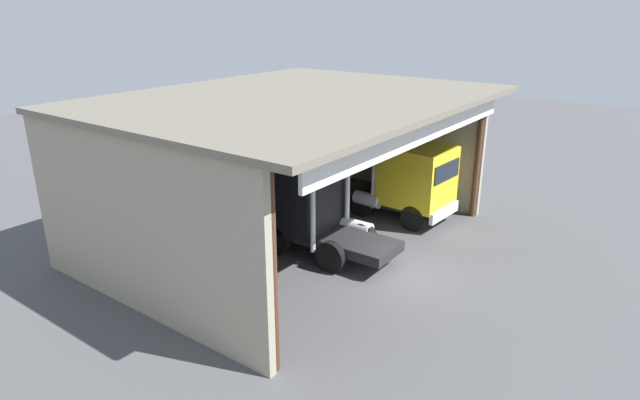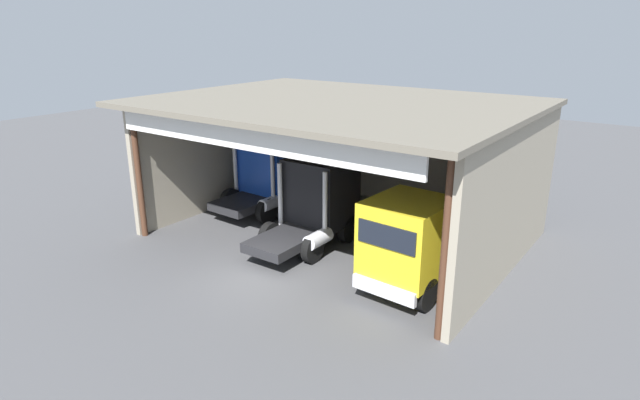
{
  "view_description": "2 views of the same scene",
  "coord_description": "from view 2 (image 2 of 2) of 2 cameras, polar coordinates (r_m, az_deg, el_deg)",
  "views": [
    {
      "loc": [
        -14.97,
        -7.46,
        8.6
      ],
      "look_at": [
        0.0,
        3.54,
        1.89
      ],
      "focal_mm": 30.38,
      "sensor_mm": 36.0,
      "label": 1
    },
    {
      "loc": [
        11.32,
        -12.22,
        8.36
      ],
      "look_at": [
        0.0,
        3.54,
        1.89
      ],
      "focal_mm": 29.78,
      "sensor_mm": 36.0,
      "label": 2
    }
  ],
  "objects": [
    {
      "name": "ground_plane",
      "position": [
        18.64,
        -6.43,
        -8.34
      ],
      "size": [
        80.0,
        80.0,
        0.0
      ],
      "primitive_type": "plane",
      "color": "#4C4C4F",
      "rests_on": "ground"
    },
    {
      "name": "workshop_shed",
      "position": [
        21.82,
        3.61,
        6.55
      ],
      "size": [
        14.12,
        11.21,
        5.6
      ],
      "color": "#9E937F",
      "rests_on": "ground"
    },
    {
      "name": "truck_blue_yard_outside",
      "position": [
        24.73,
        -5.44,
        2.8
      ],
      "size": [
        2.78,
        4.61,
        3.25
      ],
      "rotation": [
        0.0,
        0.0,
        -0.03
      ],
      "color": "#1E47B7",
      "rests_on": "ground"
    },
    {
      "name": "truck_black_center_left_bay",
      "position": [
        20.81,
        -0.41,
        -0.08
      ],
      "size": [
        2.55,
        5.0,
        3.38
      ],
      "rotation": [
        0.0,
        0.0,
        0.01
      ],
      "color": "black",
      "rests_on": "ground"
    },
    {
      "name": "truck_yellow_center_bay",
      "position": [
        17.31,
        9.89,
        -4.49
      ],
      "size": [
        2.56,
        5.39,
        3.2
      ],
      "rotation": [
        0.0,
        0.0,
        3.08
      ],
      "color": "yellow",
      "rests_on": "ground"
    },
    {
      "name": "oil_drum",
      "position": [
        24.33,
        10.12,
        -0.81
      ],
      "size": [
        0.58,
        0.58,
        0.92
      ],
      "primitive_type": "cylinder",
      "color": "#B21E19",
      "rests_on": "ground"
    },
    {
      "name": "tool_cart",
      "position": [
        23.67,
        11.84,
        -1.37
      ],
      "size": [
        0.9,
        0.6,
        1.0
      ],
      "primitive_type": "cube",
      "color": "red",
      "rests_on": "ground"
    }
  ]
}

